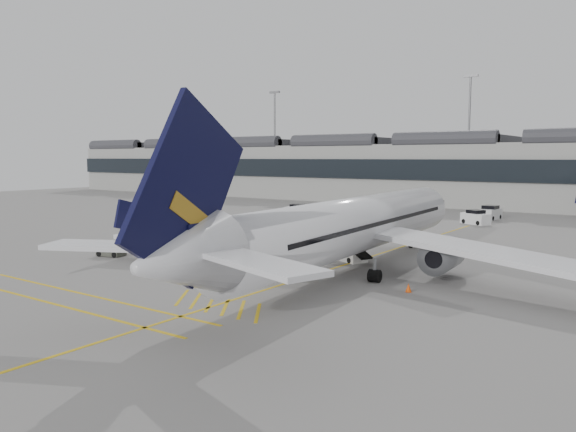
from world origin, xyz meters
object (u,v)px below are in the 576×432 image
Objects in this scene: airliner_main at (351,227)px; belt_loader at (345,253)px; ramp_agent_a at (295,249)px; ramp_agent_b at (270,256)px; pushback_tug at (111,250)px; baggage_cart_a at (274,252)px.

belt_loader is at bearing 119.95° from airliner_main.
ramp_agent_a is 3.55m from ramp_agent_b.
belt_loader is 4.25m from ramp_agent_a.
belt_loader is 2.00× the size of pushback_tug.
ramp_agent_b is (-6.22, -1.80, -2.60)m from airliner_main.
ramp_agent_b is 0.69× the size of pushback_tug.
belt_loader reaches higher than pushback_tug.
airliner_main reaches higher than belt_loader.
ramp_agent_b is 15.06m from pushback_tug.
ramp_agent_b is (0.70, -1.49, -0.04)m from baggage_cart_a.
airliner_main is 22.84× the size of ramp_agent_a.
pushback_tug is (-14.51, -4.02, -0.31)m from ramp_agent_b.
baggage_cart_a is 2.17m from ramp_agent_a.
pushback_tug is at bearing -168.33° from airliner_main.
belt_loader is at bearing -156.13° from ramp_agent_b.
baggage_cart_a is at bearing -105.23° from belt_loader.
ramp_agent_a is at bearing -130.15° from ramp_agent_b.
belt_loader is 20.48m from pushback_tug.
belt_loader is 2.58× the size of ramp_agent_a.
baggage_cart_a is 0.78× the size of pushback_tug.
ramp_agent_b reaches higher than baggage_cart_a.
ramp_agent_a is at bearing -114.93° from belt_loader.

